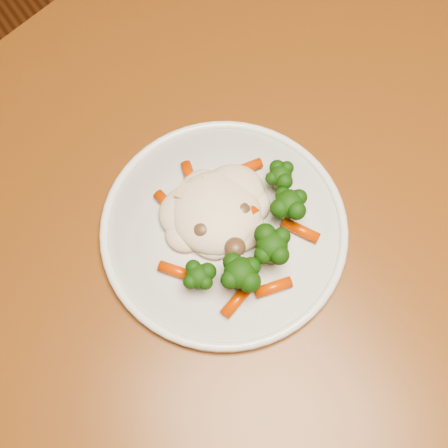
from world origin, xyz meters
name	(u,v)px	position (x,y,z in m)	size (l,w,h in m)	color
dining_table	(259,243)	(0.03, 0.05, 0.65)	(1.38, 1.07, 0.75)	brown
plate	(224,229)	(-0.02, 0.05, 0.76)	(0.27, 0.27, 0.01)	white
meal	(235,224)	(-0.01, 0.04, 0.78)	(0.18, 0.18, 0.05)	beige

